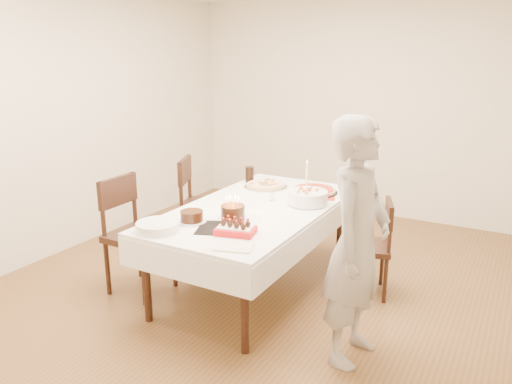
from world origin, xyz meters
The scene contains 22 objects.
floor centered at (0.00, 0.00, 0.00)m, with size 5.00×5.00×0.00m, color brown.
wall_back centered at (0.00, 2.50, 1.35)m, with size 4.50×0.04×2.70m, color beige.
wall_left centered at (-2.25, 0.00, 1.35)m, with size 0.04×5.00×2.70m, color beige.
dining_table centered at (-0.05, -0.09, 0.38)m, with size 1.14×2.14×0.75m, color silver.
chair_right_savory centered at (0.83, 0.27, 0.43)m, with size 0.44×0.44×0.85m, color black, non-canonical shape.
chair_left_savory centered at (-0.92, 0.39, 0.50)m, with size 0.51×0.51×1.00m, color black, non-canonical shape.
chair_left_dessert centered at (-0.89, -0.65, 0.51)m, with size 0.52×0.52×1.02m, color black, non-canonical shape.
person centered at (1.05, -0.69, 0.84)m, with size 0.61×0.40×1.67m, color #ACA7A2.
pizza_white centered at (-0.28, 0.52, 0.77)m, with size 0.43×0.43×0.04m, color beige.
pizza_pepperoni centered at (0.21, 0.57, 0.77)m, with size 0.46×0.46×0.04m, color red.
red_placemat centered at (0.34, 0.48, 0.75)m, with size 0.23×0.23×0.01m, color #B21E1E.
pasta_bowl centered at (0.31, 0.20, 0.81)m, with size 0.35×0.35×0.11m, color white.
taper_candle centered at (0.17, 0.50, 0.92)m, with size 0.07×0.07×0.33m, color white.
shaker_pair centered at (-0.02, 0.13, 0.79)m, with size 0.07×0.07×0.08m, color white, non-canonical shape.
cola_glass centered at (-0.52, 0.61, 0.83)m, with size 0.09×0.09×0.16m, color black.
layer_cake centered at (-0.29, -0.69, 0.80)m, with size 0.23×0.23×0.09m, color black.
cake_board centered at (-0.03, -0.70, 0.75)m, with size 0.32×0.32×0.01m, color black.
birthday_cake centered at (-0.04, -0.48, 0.85)m, with size 0.19×0.19×0.17m, color #361F0E.
strawberry_box centered at (0.14, -0.74, 0.79)m, with size 0.29×0.19×0.07m, color red, non-canonical shape.
box_lid centered at (0.27, -0.98, 0.75)m, with size 0.26×0.17×0.02m, color beige.
plate_stack centered at (-0.40, -0.97, 0.78)m, with size 0.33×0.33×0.07m, color white.
china_plate centered at (-0.42, -0.90, 0.76)m, with size 0.29×0.29×0.01m, color white.
Camera 1 is at (1.96, -3.68, 2.05)m, focal length 35.00 mm.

